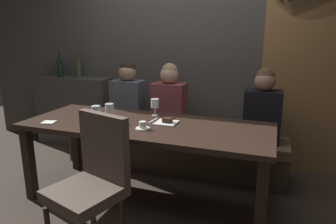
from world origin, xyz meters
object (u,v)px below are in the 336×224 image
object	(u,v)px
chair_near_side	(93,176)
wine_bottle_pale_label	(78,69)
diner_redhead	(128,96)
dining_table	(146,133)
banquette_bench	(171,150)
wine_glass_far_right	(96,111)
fork_on_table	(153,121)
diner_bearded	(169,100)
wine_glass_center_front	(155,104)
espresso_cup	(143,126)
wine_bottle_dark_red	(60,68)
wine_glass_end_right	(110,109)
diner_far_end	(263,108)
dessert_plate	(167,122)

from	to	relation	value
chair_near_side	wine_bottle_pale_label	distance (m)	2.27
wine_bottle_pale_label	diner_redhead	bearing A→B (deg)	-19.03
dining_table	wine_bottle_pale_label	size ratio (longest dim) A/B	6.75
banquette_bench	wine_glass_far_right	xyz separation A→B (m)	(-0.40, -0.85, 0.63)
banquette_bench	diner_redhead	distance (m)	0.80
fork_on_table	diner_bearded	bearing A→B (deg)	101.08
banquette_bench	diner_redhead	world-z (taller)	diner_redhead
banquette_bench	wine_bottle_pale_label	world-z (taller)	wine_bottle_pale_label
dining_table	wine_glass_far_right	distance (m)	0.48
wine_glass_center_front	espresso_cup	world-z (taller)	wine_glass_center_front
wine_bottle_dark_red	wine_glass_end_right	world-z (taller)	wine_bottle_dark_red
diner_far_end	dessert_plate	bearing A→B (deg)	-140.39
diner_bearded	wine_bottle_dark_red	bearing A→B (deg)	169.82
espresso_cup	fork_on_table	xyz separation A→B (m)	(-0.01, 0.25, -0.02)
wine_bottle_dark_red	wine_glass_center_front	xyz separation A→B (m)	(1.68, -0.72, -0.21)
wine_glass_center_front	diner_far_end	bearing A→B (deg)	23.64
dining_table	wine_glass_end_right	bearing A→B (deg)	-173.10
diner_redhead	diner_far_end	distance (m)	1.50
wine_glass_end_right	fork_on_table	world-z (taller)	wine_glass_end_right
diner_redhead	dessert_plate	size ratio (longest dim) A/B	4.03
diner_bearded	espresso_cup	bearing A→B (deg)	-85.42
wine_bottle_pale_label	diner_bearded	bearing A→B (deg)	-12.84
diner_redhead	diner_bearded	bearing A→B (deg)	-1.51
diner_redhead	wine_bottle_dark_red	size ratio (longest dim) A/B	2.35
diner_bearded	wine_glass_end_right	world-z (taller)	diner_bearded
dining_table	fork_on_table	bearing A→B (deg)	74.39
diner_bearded	diner_redhead	bearing A→B (deg)	178.49
espresso_cup	diner_far_end	bearing A→B (deg)	43.50
dining_table	wine_glass_center_front	distance (m)	0.36
diner_far_end	diner_redhead	bearing A→B (deg)	179.83
banquette_bench	wine_glass_end_right	distance (m)	1.03
chair_near_side	wine_glass_end_right	bearing A→B (deg)	110.58
banquette_bench	dessert_plate	xyz separation A→B (m)	(0.17, -0.63, 0.53)
wine_glass_far_right	wine_glass_center_front	bearing A→B (deg)	49.87
banquette_bench	wine_glass_end_right	world-z (taller)	wine_glass_end_right
dining_table	wine_bottle_dark_red	xyz separation A→B (m)	(-1.71, 1.02, 0.42)
wine_glass_far_right	dessert_plate	world-z (taller)	wine_glass_far_right
wine_bottle_dark_red	wine_bottle_pale_label	xyz separation A→B (m)	(0.28, 0.02, 0.00)
banquette_bench	wine_bottle_pale_label	xyz separation A→B (m)	(-1.42, 0.33, 0.84)
chair_near_side	banquette_bench	bearing A→B (deg)	86.82
wine_glass_center_front	wine_glass_far_right	distance (m)	0.58
wine_glass_end_right	dining_table	bearing A→B (deg)	6.90
chair_near_side	fork_on_table	size ratio (longest dim) A/B	5.76
wine_glass_far_right	fork_on_table	size ratio (longest dim) A/B	0.96
wine_bottle_pale_label	wine_glass_far_right	xyz separation A→B (m)	(1.02, -1.19, -0.21)
wine_glass_end_right	banquette_bench	bearing A→B (deg)	65.62
espresso_cup	dessert_plate	bearing A→B (deg)	58.98
wine_glass_center_front	fork_on_table	bearing A→B (deg)	-73.26
diner_bearded	wine_bottle_dark_red	xyz separation A→B (m)	(-1.68, 0.30, 0.26)
wine_bottle_dark_red	wine_glass_end_right	xyz separation A→B (m)	(1.37, -1.06, -0.22)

